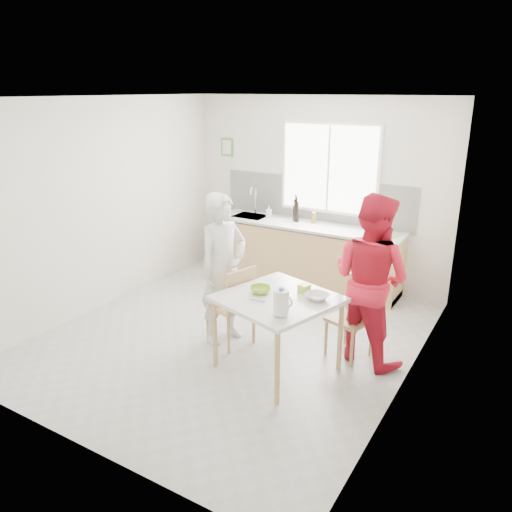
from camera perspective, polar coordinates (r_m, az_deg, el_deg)
The scene contains 21 objects.
ground at distance 6.00m, azimuth -2.61°, elevation -9.03°, with size 4.50×4.50×0.00m, color #B7B7B2.
room_shell at distance 5.44m, azimuth -2.86°, elevation 6.51°, with size 4.50×4.50×4.50m.
window at distance 7.28m, azimuth 8.36°, elevation 9.87°, with size 1.50×0.06×1.30m.
backsplash at distance 7.45m, azimuth 6.80°, elevation 6.42°, with size 3.00×0.02×0.65m, color white.
picture_frame at distance 8.08m, azimuth -3.33°, elevation 12.32°, with size 0.22×0.03×0.28m.
kitchen_counter at distance 7.41m, azimuth 5.61°, elevation -0.08°, with size 2.84×0.64×1.37m.
dining_table at distance 5.05m, azimuth 2.49°, elevation -5.58°, with size 1.29×1.29×0.80m.
chair_left at distance 5.58m, azimuth -2.49°, elevation -5.34°, with size 0.54×0.54×0.94m.
chair_far at distance 5.51m, azimuth 11.11°, elevation -6.45°, with size 0.50×0.50×0.87m.
person_white at distance 5.59m, azimuth -3.77°, elevation -1.51°, with size 0.63×0.41×1.73m, color silver.
person_red at distance 5.30m, azimuth 12.93°, elevation -2.61°, with size 0.88×0.69×1.81m, color red.
bowl_green at distance 5.10m, azimuth 0.52°, elevation -3.88°, with size 0.21×0.21×0.07m, color #8ABD2B.
bowl_white at distance 4.99m, azimuth 7.00°, elevation -4.62°, with size 0.24×0.24×0.06m, color white.
milk_jug at distance 4.57m, azimuth 2.93°, elevation -5.24°, with size 0.20×0.15×0.26m.
green_box at distance 5.12m, azimuth 5.52°, elevation -3.72°, with size 0.10×0.10×0.09m, color #9ECC2F.
spoon at distance 4.92m, azimuth 0.03°, elevation -5.03°, with size 0.01×0.01×0.16m, color #A5A5AA.
cutting_board at distance 6.87m, azimuth 14.26°, elevation 2.36°, with size 0.35×0.25×0.01m, color #76C92E.
wine_bottle_a at distance 7.40m, azimuth 4.53°, elevation 5.25°, with size 0.07×0.07×0.32m, color black.
wine_bottle_b at distance 7.34m, azimuth 4.66°, elevation 5.06°, with size 0.07×0.07×0.30m, color black.
jar_amber at distance 7.31m, azimuth 6.60°, elevation 4.37°, with size 0.06×0.06×0.16m, color olive.
soap_bottle at distance 7.60m, azimuth 1.48°, elevation 5.09°, with size 0.08×0.08×0.17m, color #999999.
Camera 1 is at (2.95, -4.42, 2.78)m, focal length 35.00 mm.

